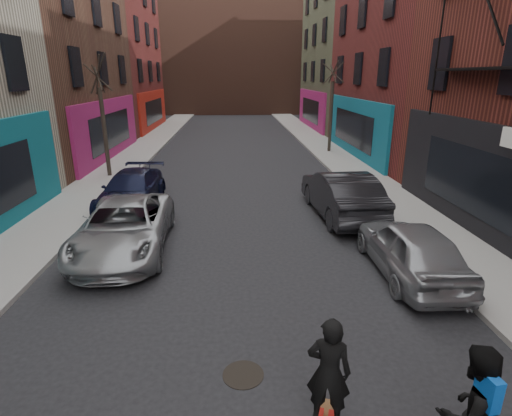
{
  "coord_description": "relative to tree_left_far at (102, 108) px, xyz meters",
  "views": [
    {
      "loc": [
        -0.07,
        -1.66,
        4.8
      ],
      "look_at": [
        0.49,
        7.97,
        1.6
      ],
      "focal_mm": 28.0,
      "sensor_mm": 36.0,
      "label": 1
    }
  ],
  "objects": [
    {
      "name": "sidewalk_left",
      "position": [
        -0.05,
        12.0,
        -3.31
      ],
      "size": [
        2.5,
        84.0,
        0.13
      ],
      "primitive_type": "cube",
      "color": "gray",
      "rests_on": "ground"
    },
    {
      "name": "manhole",
      "position": [
        6.23,
        -14.15,
        -3.37
      ],
      "size": [
        0.87,
        0.87,
        0.01
      ],
      "primitive_type": "cylinder",
      "rotation": [
        0.0,
        0.0,
        -0.29
      ],
      "color": "black",
      "rests_on": "ground"
    },
    {
      "name": "sidewalk_right",
      "position": [
        12.45,
        12.0,
        -3.31
      ],
      "size": [
        2.5,
        84.0,
        0.13
      ],
      "primitive_type": "cube",
      "color": "gray",
      "rests_on": "ground"
    },
    {
      "name": "parked_right_far",
      "position": [
        10.51,
        -10.78,
        -2.67
      ],
      "size": [
        1.71,
        4.19,
        1.43
      ],
      "primitive_type": "imported",
      "rotation": [
        0.0,
        0.0,
        3.14
      ],
      "color": "gray",
      "rests_on": "ground"
    },
    {
      "name": "parked_left_far",
      "position": [
        3.0,
        -8.85,
        -2.66
      ],
      "size": [
        2.62,
        5.28,
        1.44
      ],
      "primitive_type": "imported",
      "rotation": [
        0.0,
        0.0,
        0.05
      ],
      "color": "gray",
      "rests_on": "ground"
    },
    {
      "name": "tree_left_far",
      "position": [
        0.0,
        0.0,
        0.0
      ],
      "size": [
        2.0,
        2.0,
        6.5
      ],
      "primitive_type": null,
      "color": "black",
      "rests_on": "sidewalk_left"
    },
    {
      "name": "pedestrian",
      "position": [
        8.95,
        -16.0,
        -2.45
      ],
      "size": [
        0.98,
        0.81,
        1.84
      ],
      "rotation": [
        0.0,
        0.0,
        3.27
      ],
      "color": "black",
      "rests_on": "ground"
    },
    {
      "name": "parked_left_end",
      "position": [
        2.23,
        -4.77,
        -2.71
      ],
      "size": [
        2.12,
        4.72,
        1.34
      ],
      "primitive_type": "imported",
      "rotation": [
        0.0,
        0.0,
        -0.05
      ],
      "color": "black",
      "rests_on": "ground"
    },
    {
      "name": "skateboarder",
      "position": [
        7.39,
        -15.24,
        -2.44
      ],
      "size": [
        0.71,
        0.57,
        1.68
      ],
      "primitive_type": "imported",
      "rotation": [
        0.0,
        0.0,
        2.82
      ],
      "color": "black",
      "rests_on": "skateboard"
    },
    {
      "name": "parked_right_end",
      "position": [
        9.94,
        -6.23,
        -2.56
      ],
      "size": [
        2.04,
        5.08,
        1.64
      ],
      "primitive_type": "imported",
      "rotation": [
        0.0,
        0.0,
        3.2
      ],
      "color": "black",
      "rests_on": "ground"
    },
    {
      "name": "building_far",
      "position": [
        6.2,
        38.0,
        3.62
      ],
      "size": [
        40.0,
        10.0,
        14.0
      ],
      "primitive_type": "cube",
      "color": "#47281E",
      "rests_on": "ground"
    },
    {
      "name": "tree_right_far",
      "position": [
        12.4,
        6.0,
        0.15
      ],
      "size": [
        2.0,
        2.0,
        6.8
      ],
      "primitive_type": null,
      "color": "black",
      "rests_on": "sidewalk_right"
    }
  ]
}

